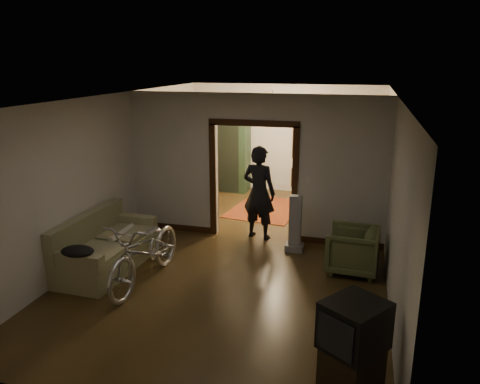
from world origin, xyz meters
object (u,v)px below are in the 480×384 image
(sofa, at_px, (108,242))
(bicycle, at_px, (146,250))
(armchair, at_px, (352,250))
(desk, at_px, (317,184))
(person, at_px, (259,193))
(locker, at_px, (231,157))

(sofa, distance_m, bicycle, 0.92)
(bicycle, distance_m, armchair, 3.34)
(desk, bearing_deg, sofa, -118.49)
(armchair, distance_m, person, 2.20)
(armchair, height_order, person, person)
(bicycle, height_order, person, person)
(armchair, height_order, locker, locker)
(locker, xyz_separation_m, desk, (2.29, -0.08, -0.57))
(bicycle, height_order, desk, bicycle)
(sofa, height_order, person, person)
(bicycle, xyz_separation_m, desk, (2.10, 5.47, -0.20))
(sofa, relative_size, desk, 2.16)
(person, height_order, locker, person)
(bicycle, relative_size, armchair, 2.49)
(bicycle, relative_size, locker, 1.12)
(locker, relative_size, desk, 1.97)
(sofa, relative_size, person, 1.09)
(sofa, xyz_separation_m, desk, (2.96, 5.14, -0.12))
(locker, bearing_deg, bicycle, -84.84)
(sofa, relative_size, armchair, 2.43)
(person, height_order, desk, person)
(locker, height_order, desk, locker)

